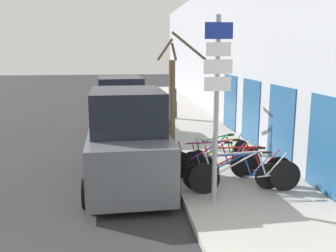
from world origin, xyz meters
The scene contains 14 objects.
ground_plane centered at (0.00, 11.20, 0.00)m, with size 80.00×80.00×0.00m, color #28282B.
sidewalk_curb centered at (2.60, 14.00, 0.07)m, with size 3.20×32.00×0.15m.
building_facade centered at (4.35, 13.93, 3.23)m, with size 0.23×32.00×6.50m.
signpost centered at (1.63, 3.66, 2.33)m, with size 0.59×0.13×3.87m.
bicycle_0 centered at (2.47, 4.09, 0.57)m, with size 2.60×0.44×0.98m.
bicycle_1 centered at (2.23, 4.30, 0.53)m, with size 2.30×0.44×0.87m.
bicycle_2 centered at (2.56, 4.63, 0.56)m, with size 2.44×0.55×0.96m.
bicycle_3 centered at (1.94, 5.16, 0.56)m, with size 2.38×0.44×0.98m.
bicycle_4 centered at (2.27, 5.40, 0.55)m, with size 2.31×0.53×0.95m.
bicycle_5 centered at (2.33, 5.79, 0.56)m, with size 2.07×1.30×0.96m.
parked_car_0 centered at (-0.15, 5.37, 1.09)m, with size 2.18×4.33×2.42m.
parked_car_1 centered at (-0.30, 10.99, 1.07)m, with size 2.26×4.35×2.34m.
pedestrian_near centered at (2.19, 13.80, 1.10)m, with size 0.43×0.37×1.64m.
street_tree centered at (1.47, 8.70, 1.87)m, with size 1.68×0.87×3.81m.
Camera 1 is at (-0.32, -3.70, 3.32)m, focal length 40.00 mm.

